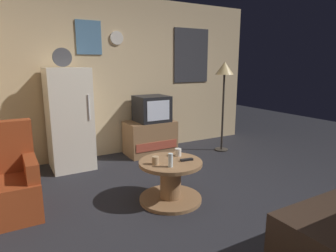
{
  "coord_description": "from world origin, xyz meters",
  "views": [
    {
      "loc": [
        -1.83,
        -2.36,
        1.56
      ],
      "look_at": [
        0.02,
        0.9,
        0.75
      ],
      "focal_mm": 31.13,
      "sensor_mm": 36.0,
      "label": 1
    }
  ],
  "objects_px": {
    "crt_tv": "(152,109)",
    "standing_lamp": "(224,75)",
    "wine_glass": "(171,160)",
    "mug_ceramic_white": "(178,152)",
    "mug_ceramic_tan": "(155,160)",
    "remote_control": "(187,160)",
    "armchair": "(2,184)",
    "tv_stand": "(150,138)",
    "coffee_table": "(171,181)",
    "fridge": "(69,119)"
  },
  "relations": [
    {
      "from": "standing_lamp",
      "to": "armchair",
      "type": "relative_size",
      "value": 1.66
    },
    {
      "from": "coffee_table",
      "to": "armchair",
      "type": "relative_size",
      "value": 0.75
    },
    {
      "from": "tv_stand",
      "to": "coffee_table",
      "type": "distance_m",
      "value": 1.84
    },
    {
      "from": "mug_ceramic_white",
      "to": "armchair",
      "type": "distance_m",
      "value": 1.92
    },
    {
      "from": "fridge",
      "to": "remote_control",
      "type": "bearing_deg",
      "value": -62.66
    },
    {
      "from": "wine_glass",
      "to": "mug_ceramic_white",
      "type": "relative_size",
      "value": 1.67
    },
    {
      "from": "fridge",
      "to": "wine_glass",
      "type": "height_order",
      "value": "fridge"
    },
    {
      "from": "coffee_table",
      "to": "standing_lamp",
      "type": "bearing_deg",
      "value": 34.94
    },
    {
      "from": "crt_tv",
      "to": "coffee_table",
      "type": "relative_size",
      "value": 0.75
    },
    {
      "from": "crt_tv",
      "to": "standing_lamp",
      "type": "bearing_deg",
      "value": -21.42
    },
    {
      "from": "mug_ceramic_white",
      "to": "mug_ceramic_tan",
      "type": "height_order",
      "value": "same"
    },
    {
      "from": "mug_ceramic_white",
      "to": "armchair",
      "type": "relative_size",
      "value": 0.09
    },
    {
      "from": "standing_lamp",
      "to": "mug_ceramic_tan",
      "type": "relative_size",
      "value": 17.67
    },
    {
      "from": "mug_ceramic_tan",
      "to": "remote_control",
      "type": "bearing_deg",
      "value": -10.42
    },
    {
      "from": "mug_ceramic_tan",
      "to": "wine_glass",
      "type": "bearing_deg",
      "value": -56.11
    },
    {
      "from": "fridge",
      "to": "remote_control",
      "type": "distance_m",
      "value": 2.02
    },
    {
      "from": "remote_control",
      "to": "coffee_table",
      "type": "bearing_deg",
      "value": 165.43
    },
    {
      "from": "tv_stand",
      "to": "wine_glass",
      "type": "height_order",
      "value": "wine_glass"
    },
    {
      "from": "crt_tv",
      "to": "remote_control",
      "type": "relative_size",
      "value": 3.6
    },
    {
      "from": "tv_stand",
      "to": "remote_control",
      "type": "distance_m",
      "value": 1.87
    },
    {
      "from": "wine_glass",
      "to": "mug_ceramic_tan",
      "type": "xyz_separation_m",
      "value": [
        -0.1,
        0.15,
        -0.03
      ]
    },
    {
      "from": "remote_control",
      "to": "tv_stand",
      "type": "bearing_deg",
      "value": 85.96
    },
    {
      "from": "mug_ceramic_white",
      "to": "mug_ceramic_tan",
      "type": "bearing_deg",
      "value": -160.54
    },
    {
      "from": "tv_stand",
      "to": "crt_tv",
      "type": "bearing_deg",
      "value": -1.4
    },
    {
      "from": "tv_stand",
      "to": "mug_ceramic_tan",
      "type": "height_order",
      "value": "tv_stand"
    },
    {
      "from": "remote_control",
      "to": "wine_glass",
      "type": "bearing_deg",
      "value": -152.74
    },
    {
      "from": "standing_lamp",
      "to": "coffee_table",
      "type": "distance_m",
      "value": 2.49
    },
    {
      "from": "fridge",
      "to": "armchair",
      "type": "bearing_deg",
      "value": -129.54
    },
    {
      "from": "fridge",
      "to": "crt_tv",
      "type": "height_order",
      "value": "fridge"
    },
    {
      "from": "wine_glass",
      "to": "mug_ceramic_white",
      "type": "height_order",
      "value": "wine_glass"
    },
    {
      "from": "standing_lamp",
      "to": "coffee_table",
      "type": "height_order",
      "value": "standing_lamp"
    },
    {
      "from": "crt_tv",
      "to": "remote_control",
      "type": "xyz_separation_m",
      "value": [
        -0.47,
        -1.81,
        -0.31
      ]
    },
    {
      "from": "crt_tv",
      "to": "wine_glass",
      "type": "relative_size",
      "value": 3.6
    },
    {
      "from": "tv_stand",
      "to": "armchair",
      "type": "distance_m",
      "value": 2.55
    },
    {
      "from": "crt_tv",
      "to": "armchair",
      "type": "relative_size",
      "value": 0.56
    },
    {
      "from": "wine_glass",
      "to": "tv_stand",
      "type": "bearing_deg",
      "value": 70.07
    },
    {
      "from": "mug_ceramic_tan",
      "to": "armchair",
      "type": "relative_size",
      "value": 0.09
    },
    {
      "from": "standing_lamp",
      "to": "remote_control",
      "type": "xyz_separation_m",
      "value": [
        -1.65,
        -1.35,
        -0.87
      ]
    },
    {
      "from": "fridge",
      "to": "coffee_table",
      "type": "bearing_deg",
      "value": -66.22
    },
    {
      "from": "standing_lamp",
      "to": "fridge",
      "type": "bearing_deg",
      "value": 170.48
    },
    {
      "from": "fridge",
      "to": "remote_control",
      "type": "relative_size",
      "value": 11.8
    },
    {
      "from": "remote_control",
      "to": "armchair",
      "type": "bearing_deg",
      "value": 169.65
    },
    {
      "from": "standing_lamp",
      "to": "mug_ceramic_white",
      "type": "xyz_separation_m",
      "value": [
        -1.65,
        -1.15,
        -0.84
      ]
    },
    {
      "from": "mug_ceramic_tan",
      "to": "remote_control",
      "type": "distance_m",
      "value": 0.37
    },
    {
      "from": "wine_glass",
      "to": "remote_control",
      "type": "bearing_deg",
      "value": 18.06
    },
    {
      "from": "wine_glass",
      "to": "standing_lamp",
      "type": "bearing_deg",
      "value": 36.79
    },
    {
      "from": "crt_tv",
      "to": "standing_lamp",
      "type": "relative_size",
      "value": 0.34
    },
    {
      "from": "coffee_table",
      "to": "mug_ceramic_white",
      "type": "distance_m",
      "value": 0.36
    },
    {
      "from": "tv_stand",
      "to": "standing_lamp",
      "type": "height_order",
      "value": "standing_lamp"
    },
    {
      "from": "coffee_table",
      "to": "fridge",
      "type": "bearing_deg",
      "value": 113.78
    }
  ]
}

